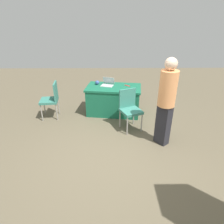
{
  "coord_description": "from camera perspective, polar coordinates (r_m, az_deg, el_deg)",
  "views": [
    {
      "loc": [
        -0.0,
        3.0,
        2.49
      ],
      "look_at": [
        -0.04,
        -0.2,
        0.9
      ],
      "focal_mm": 31.42,
      "sensor_mm": 36.0,
      "label": 1
    }
  ],
  "objects": [
    {
      "name": "ground_plane",
      "position": [
        3.9,
        -0.58,
        -13.28
      ],
      "size": [
        14.4,
        14.4,
        0.0
      ],
      "primitive_type": "plane",
      "color": "brown"
    },
    {
      "name": "table_foreground",
      "position": [
        5.42,
        0.42,
        3.56
      ],
      "size": [
        1.55,
        1.01,
        0.76
      ],
      "rotation": [
        0.0,
        0.0,
        -0.14
      ],
      "color": "#196647",
      "rests_on": "ground"
    },
    {
      "name": "chair_tucked_right",
      "position": [
        5.33,
        -17.23,
        3.95
      ],
      "size": [
        0.49,
        0.49,
        0.96
      ],
      "rotation": [
        0.0,
        0.0,
        -1.46
      ],
      "color": "#9E9993",
      "rests_on": "ground"
    },
    {
      "name": "chair_back_row",
      "position": [
        4.6,
        5.12,
        1.43
      ],
      "size": [
        0.58,
        0.58,
        0.96
      ],
      "rotation": [
        0.0,
        0.0,
        0.4
      ],
      "color": "#9E9993",
      "rests_on": "ground"
    },
    {
      "name": "person_attendee_standing",
      "position": [
        3.97,
        15.54,
        3.75
      ],
      "size": [
        0.48,
        0.48,
        1.82
      ],
      "rotation": [
        0.0,
        0.0,
        5.37
      ],
      "color": "#26262D",
      "rests_on": "ground"
    },
    {
      "name": "laptop_silver",
      "position": [
        5.38,
        -1.31,
        8.14
      ],
      "size": [
        0.39,
        0.37,
        0.21
      ],
      "rotation": [
        0.0,
        0.0,
        -0.31
      ],
      "color": "silver",
      "rests_on": "table_foreground"
    },
    {
      "name": "yarn_ball",
      "position": [
        5.47,
        -4.36,
        8.55
      ],
      "size": [
        0.11,
        0.11,
        0.11
      ],
      "primitive_type": "sphere",
      "color": "#3F5999",
      "rests_on": "table_foreground"
    },
    {
      "name": "scissors_red",
      "position": [
        5.38,
        4.44,
        7.66
      ],
      "size": [
        0.15,
        0.15,
        0.01
      ],
      "primitive_type": "cube",
      "rotation": [
        0.0,
        0.0,
        2.37
      ],
      "color": "red",
      "rests_on": "table_foreground"
    }
  ]
}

